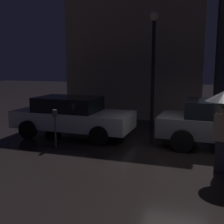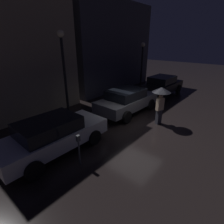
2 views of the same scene
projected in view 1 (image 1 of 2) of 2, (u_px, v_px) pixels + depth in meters
ground_plane at (185, 158)px, 7.86m from camera, size 60.00×60.00×0.00m
building_facade_left at (137, 40)px, 14.20m from camera, size 6.54×3.00×7.64m
parked_car_white at (72, 116)px, 10.21m from camera, size 4.37×1.93×1.43m
parking_meter at (55, 124)px, 8.86m from camera, size 0.12×0.10×1.19m
street_lamp_near at (153, 55)px, 11.31m from camera, size 0.36×0.36×4.66m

